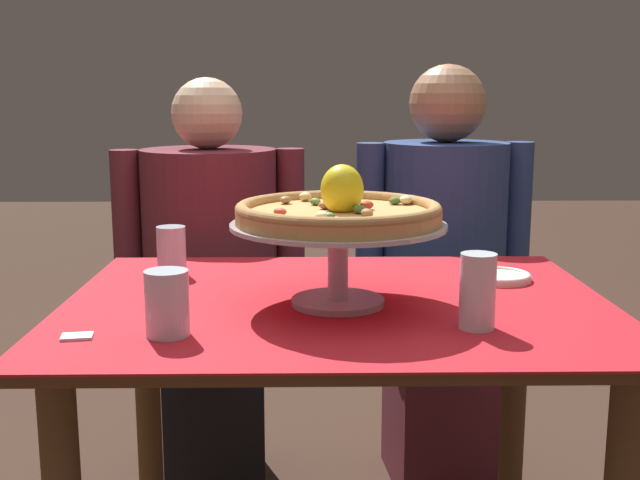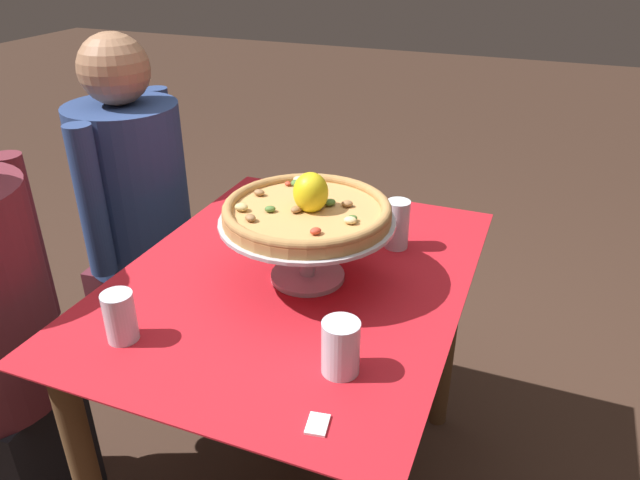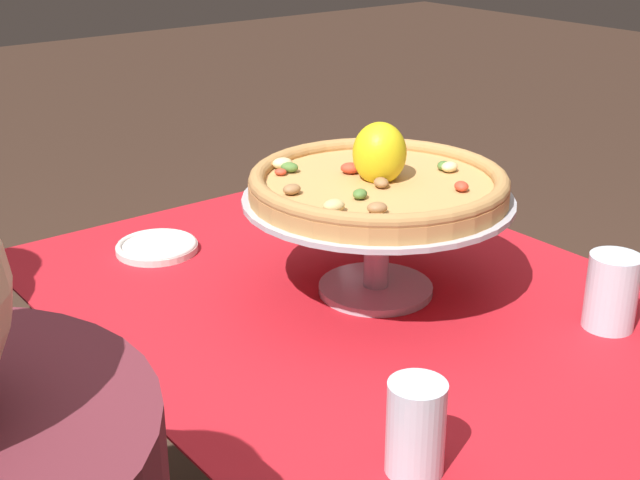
{
  "view_description": "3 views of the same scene",
  "coord_description": "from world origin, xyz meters",
  "px_view_note": "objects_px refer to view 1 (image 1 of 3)",
  "views": [
    {
      "loc": [
        -0.06,
        -1.46,
        1.15
      ],
      "look_at": [
        -0.03,
        0.03,
        0.87
      ],
      "focal_mm": 43.6,
      "sensor_mm": 36.0,
      "label": 1
    },
    {
      "loc": [
        -1.13,
        -0.51,
        1.51
      ],
      "look_at": [
        0.02,
        -0.06,
        0.86
      ],
      "focal_mm": 33.61,
      "sensor_mm": 36.0,
      "label": 2
    },
    {
      "loc": [
        -0.91,
        0.78,
        1.35
      ],
      "look_at": [
        0.06,
        0.03,
        0.84
      ],
      "focal_mm": 48.82,
      "sensor_mm": 36.0,
      "label": 3
    }
  ],
  "objects_px": {
    "pizza_stand": "(340,245)",
    "water_glass_back_left": "(172,253)",
    "water_glass_front_left": "(167,307)",
    "pizza": "(340,211)",
    "side_plate": "(498,276)",
    "water_glass_front_right": "(477,296)",
    "diner_right": "(442,285)",
    "sugar_packet": "(77,336)",
    "diner_left": "(212,291)"
  },
  "relations": [
    {
      "from": "diner_right",
      "to": "sugar_packet",
      "type": "bearing_deg",
      "value": -128.67
    },
    {
      "from": "pizza_stand",
      "to": "sugar_packet",
      "type": "distance_m",
      "value": 0.49
    },
    {
      "from": "water_glass_back_left",
      "to": "side_plate",
      "type": "height_order",
      "value": "water_glass_back_left"
    },
    {
      "from": "sugar_packet",
      "to": "water_glass_front_right",
      "type": "bearing_deg",
      "value": 3.76
    },
    {
      "from": "water_glass_front_right",
      "to": "water_glass_back_left",
      "type": "bearing_deg",
      "value": 144.85
    },
    {
      "from": "side_plate",
      "to": "sugar_packet",
      "type": "distance_m",
      "value": 0.88
    },
    {
      "from": "pizza",
      "to": "water_glass_back_left",
      "type": "height_order",
      "value": "pizza"
    },
    {
      "from": "pizza",
      "to": "sugar_packet",
      "type": "xyz_separation_m",
      "value": [
        -0.44,
        -0.2,
        -0.18
      ]
    },
    {
      "from": "water_glass_front_left",
      "to": "diner_left",
      "type": "relative_size",
      "value": 0.09
    },
    {
      "from": "pizza",
      "to": "water_glass_back_left",
      "type": "relative_size",
      "value": 3.57
    },
    {
      "from": "side_plate",
      "to": "diner_right",
      "type": "distance_m",
      "value": 0.59
    },
    {
      "from": "diner_left",
      "to": "diner_right",
      "type": "distance_m",
      "value": 0.67
    },
    {
      "from": "water_glass_front_right",
      "to": "side_plate",
      "type": "bearing_deg",
      "value": 70.68
    },
    {
      "from": "side_plate",
      "to": "diner_left",
      "type": "distance_m",
      "value": 0.9
    },
    {
      "from": "side_plate",
      "to": "sugar_packet",
      "type": "relative_size",
      "value": 2.8
    },
    {
      "from": "pizza_stand",
      "to": "water_glass_back_left",
      "type": "height_order",
      "value": "pizza_stand"
    },
    {
      "from": "water_glass_back_left",
      "to": "pizza",
      "type": "bearing_deg",
      "value": -35.66
    },
    {
      "from": "pizza",
      "to": "pizza_stand",
      "type": "bearing_deg",
      "value": 166.32
    },
    {
      "from": "water_glass_front_right",
      "to": "diner_right",
      "type": "distance_m",
      "value": 0.95
    },
    {
      "from": "water_glass_front_right",
      "to": "diner_left",
      "type": "height_order",
      "value": "diner_left"
    },
    {
      "from": "side_plate",
      "to": "sugar_packet",
      "type": "bearing_deg",
      "value": -153.66
    },
    {
      "from": "side_plate",
      "to": "pizza_stand",
      "type": "bearing_deg",
      "value": -151.36
    },
    {
      "from": "pizza",
      "to": "side_plate",
      "type": "relative_size",
      "value": 2.74
    },
    {
      "from": "water_glass_front_right",
      "to": "water_glass_front_left",
      "type": "bearing_deg",
      "value": -176.52
    },
    {
      "from": "side_plate",
      "to": "water_glass_front_right",
      "type": "bearing_deg",
      "value": -109.32
    },
    {
      "from": "pizza_stand",
      "to": "side_plate",
      "type": "height_order",
      "value": "pizza_stand"
    },
    {
      "from": "pizza",
      "to": "water_glass_front_right",
      "type": "bearing_deg",
      "value": -34.33
    },
    {
      "from": "water_glass_back_left",
      "to": "pizza_stand",
      "type": "bearing_deg",
      "value": -35.68
    },
    {
      "from": "water_glass_back_left",
      "to": "diner_left",
      "type": "xyz_separation_m",
      "value": [
        0.02,
        0.49,
        -0.21
      ]
    },
    {
      "from": "pizza_stand",
      "to": "water_glass_back_left",
      "type": "distance_m",
      "value": 0.45
    },
    {
      "from": "sugar_packet",
      "to": "diner_left",
      "type": "height_order",
      "value": "diner_left"
    },
    {
      "from": "pizza_stand",
      "to": "water_glass_front_left",
      "type": "bearing_deg",
      "value": -147.3
    },
    {
      "from": "diner_right",
      "to": "side_plate",
      "type": "bearing_deg",
      "value": -88.21
    },
    {
      "from": "sugar_packet",
      "to": "pizza",
      "type": "bearing_deg",
      "value": 24.41
    },
    {
      "from": "water_glass_front_left",
      "to": "diner_right",
      "type": "xyz_separation_m",
      "value": [
        0.62,
        0.95,
        -0.2
      ]
    },
    {
      "from": "side_plate",
      "to": "diner_right",
      "type": "relative_size",
      "value": 0.11
    },
    {
      "from": "water_glass_back_left",
      "to": "side_plate",
      "type": "xyz_separation_m",
      "value": [
        0.71,
        -0.07,
        -0.04
      ]
    },
    {
      "from": "pizza_stand",
      "to": "water_glass_front_left",
      "type": "distance_m",
      "value": 0.35
    },
    {
      "from": "water_glass_front_right",
      "to": "side_plate",
      "type": "height_order",
      "value": "water_glass_front_right"
    },
    {
      "from": "water_glass_back_left",
      "to": "side_plate",
      "type": "bearing_deg",
      "value": -5.49
    },
    {
      "from": "pizza",
      "to": "water_glass_front_left",
      "type": "xyz_separation_m",
      "value": [
        -0.29,
        -0.19,
        -0.13
      ]
    },
    {
      "from": "diner_left",
      "to": "side_plate",
      "type": "bearing_deg",
      "value": -39.0
    },
    {
      "from": "diner_left",
      "to": "diner_right",
      "type": "relative_size",
      "value": 0.97
    },
    {
      "from": "pizza_stand",
      "to": "sugar_packet",
      "type": "bearing_deg",
      "value": -155.56
    },
    {
      "from": "pizza",
      "to": "diner_left",
      "type": "height_order",
      "value": "diner_left"
    },
    {
      "from": "water_glass_back_left",
      "to": "water_glass_front_right",
      "type": "height_order",
      "value": "water_glass_front_right"
    },
    {
      "from": "pizza",
      "to": "diner_right",
      "type": "relative_size",
      "value": 0.31
    },
    {
      "from": "water_glass_front_left",
      "to": "pizza_stand",
      "type": "bearing_deg",
      "value": 32.7
    },
    {
      "from": "pizza",
      "to": "water_glass_front_right",
      "type": "height_order",
      "value": "pizza"
    },
    {
      "from": "pizza_stand",
      "to": "pizza",
      "type": "relative_size",
      "value": 1.06
    }
  ]
}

